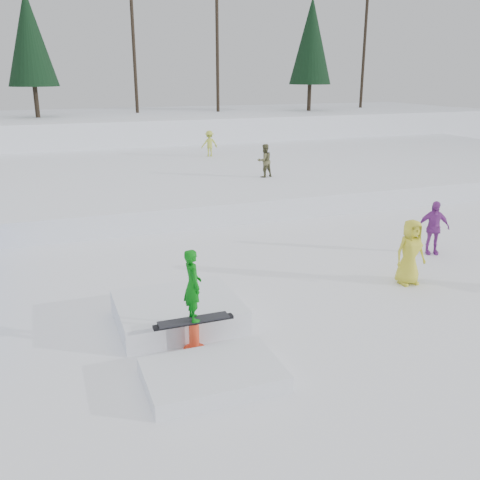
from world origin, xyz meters
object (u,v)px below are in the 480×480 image
object	(u,v)px
walker_olive	(265,161)
jib_rail_feature	(187,324)
walker_ygreen	(209,144)
spectator_yellow	(410,252)
spectator_purple	(433,228)

from	to	relation	value
walker_olive	jib_rail_feature	distance (m)	13.89
walker_ygreen	walker_olive	bearing A→B (deg)	94.51
walker_ygreen	spectator_yellow	distance (m)	17.93
spectator_yellow	jib_rail_feature	xyz separation A→B (m)	(-6.19, -0.90, -0.56)
spectator_purple	jib_rail_feature	size ratio (longest dim) A/B	0.37
spectator_purple	spectator_yellow	distance (m)	2.81
spectator_purple	jib_rail_feature	bearing A→B (deg)	-139.64
spectator_purple	jib_rail_feature	xyz separation A→B (m)	(-8.38, -2.66, -0.51)
walker_ygreen	spectator_purple	xyz separation A→B (m)	(1.97, -16.16, -0.69)
walker_olive	spectator_yellow	world-z (taller)	walker_olive
spectator_purple	walker_ygreen	bearing A→B (deg)	119.68
walker_ygreen	jib_rail_feature	xyz separation A→B (m)	(-6.41, -18.82, -1.20)
walker_ygreen	spectator_yellow	bearing A→B (deg)	90.13
walker_olive	spectator_purple	bearing A→B (deg)	87.85
walker_olive	walker_ygreen	xyz separation A→B (m)	(-0.43, 6.79, -0.03)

